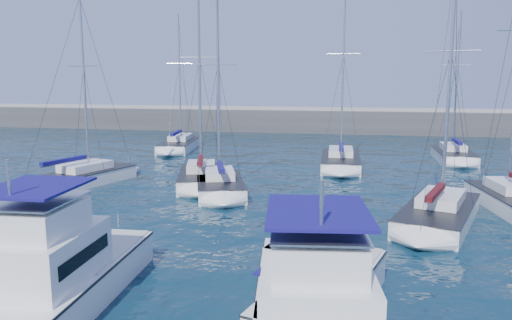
% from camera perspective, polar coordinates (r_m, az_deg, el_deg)
% --- Properties ---
extents(ground, '(220.00, 220.00, 0.00)m').
position_cam_1_polar(ground, '(21.25, -4.90, -11.42)').
color(ground, black).
rests_on(ground, ground).
extents(breakwater, '(160.00, 6.00, 4.45)m').
position_cam_1_polar(breakwater, '(71.60, 6.52, 4.10)').
color(breakwater, '#424244').
rests_on(breakwater, ground).
extents(motor_yacht_port_inner, '(3.79, 8.68, 4.69)m').
position_cam_1_polar(motor_yacht_port_inner, '(18.15, -21.91, -11.97)').
color(motor_yacht_port_inner, white).
rests_on(motor_yacht_port_inner, ground).
extents(motor_yacht_stbd_inner, '(4.47, 9.18, 4.69)m').
position_cam_1_polar(motor_yacht_stbd_inner, '(14.44, 6.61, -16.98)').
color(motor_yacht_stbd_inner, white).
rests_on(motor_yacht_stbd_inner, ground).
extents(motor_yacht_stbd_outer, '(4.24, 7.33, 3.20)m').
position_cam_1_polar(motor_yacht_stbd_outer, '(16.43, 7.49, -14.35)').
color(motor_yacht_stbd_outer, silver).
rests_on(motor_yacht_stbd_outer, ground).
extents(sailboat_mid_a, '(5.37, 8.79, 13.32)m').
position_cam_1_polar(sailboat_mid_a, '(37.67, -19.37, -1.92)').
color(sailboat_mid_a, white).
rests_on(sailboat_mid_a, ground).
extents(sailboat_mid_b, '(4.92, 7.89, 14.30)m').
position_cam_1_polar(sailboat_mid_b, '(35.76, -6.29, -1.99)').
color(sailboat_mid_b, silver).
rests_on(sailboat_mid_b, ground).
extents(sailboat_mid_c, '(4.97, 7.52, 13.37)m').
position_cam_1_polar(sailboat_mid_c, '(33.05, -4.16, -2.91)').
color(sailboat_mid_c, white).
rests_on(sailboat_mid_c, ground).
extents(sailboat_mid_d, '(5.63, 8.83, 14.20)m').
position_cam_1_polar(sailboat_mid_d, '(27.91, 20.16, -5.79)').
color(sailboat_mid_d, silver).
rests_on(sailboat_mid_d, ground).
extents(sailboat_back_a, '(4.18, 9.24, 14.46)m').
position_cam_1_polar(sailboat_back_a, '(53.74, -8.73, 1.74)').
color(sailboat_back_a, white).
rests_on(sailboat_back_a, ground).
extents(sailboat_back_b, '(3.42, 9.03, 15.31)m').
position_cam_1_polar(sailboat_back_b, '(43.37, 9.65, -0.08)').
color(sailboat_back_b, white).
rests_on(sailboat_back_b, ground).
extents(sailboat_back_c, '(3.12, 7.39, 13.86)m').
position_cam_1_polar(sailboat_back_c, '(49.27, 21.63, 0.51)').
color(sailboat_back_c, white).
rests_on(sailboat_back_c, ground).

